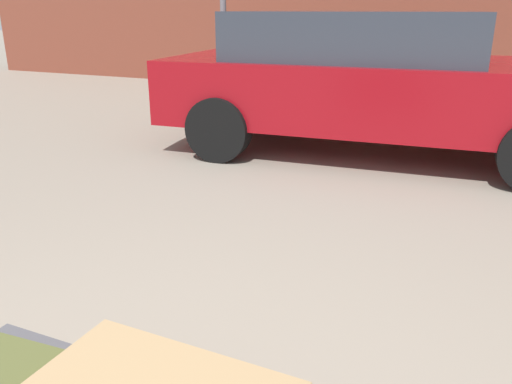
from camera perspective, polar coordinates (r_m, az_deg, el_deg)
parked_car at (r=5.54m, az=12.72°, el=12.03°), size 4.43×2.19×1.42m
no_parking_sign at (r=6.16m, az=-3.64°, el=19.34°), size 0.49×0.15×2.29m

